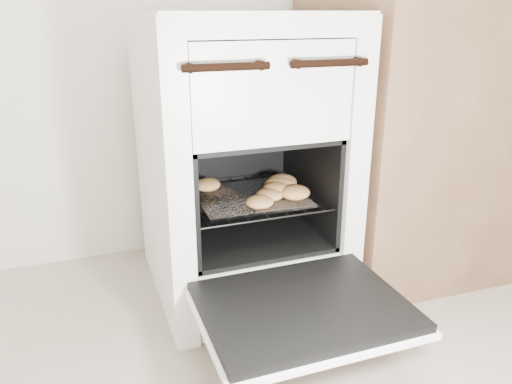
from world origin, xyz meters
The scene contains 6 objects.
stove centered at (0.01, 1.20, 0.40)m, with size 0.53×0.59×0.82m.
oven_door centered at (0.01, 0.75, 0.18)m, with size 0.48×0.37×0.03m.
oven_rack centered at (0.01, 1.15, 0.32)m, with size 0.39×0.37×0.01m.
foil_sheet centered at (0.01, 1.13, 0.32)m, with size 0.30×0.27×0.01m, color white.
baked_rolls centered at (0.07, 1.12, 0.34)m, with size 0.33×0.28×0.04m.
counter centered at (0.78, 1.22, 0.47)m, with size 0.94×0.62×0.94m, color brown.
Camera 1 is at (-0.43, -0.14, 0.82)m, focal length 35.00 mm.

